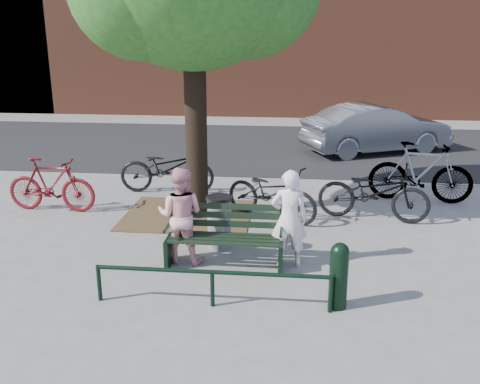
# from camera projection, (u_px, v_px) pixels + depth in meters

# --- Properties ---
(ground) EXTENTS (90.00, 90.00, 0.00)m
(ground) POSITION_uv_depth(u_px,v_px,m) (225.00, 266.00, 8.06)
(ground) COLOR gray
(ground) RESTS_ON ground
(dirt_pit) EXTENTS (2.40, 2.00, 0.02)m
(dirt_pit) POSITION_uv_depth(u_px,v_px,m) (188.00, 215.00, 10.25)
(dirt_pit) COLOR brown
(dirt_pit) RESTS_ON ground
(road) EXTENTS (40.00, 7.00, 0.01)m
(road) POSITION_uv_depth(u_px,v_px,m) (261.00, 146.00, 16.14)
(road) COLOR black
(road) RESTS_ON ground
(park_bench) EXTENTS (1.74, 0.54, 0.97)m
(park_bench) POSITION_uv_depth(u_px,v_px,m) (225.00, 235.00, 8.00)
(park_bench) COLOR black
(park_bench) RESTS_ON ground
(guard_railing) EXTENTS (3.06, 0.06, 0.51)m
(guard_railing) POSITION_uv_depth(u_px,v_px,m) (212.00, 278.00, 6.80)
(guard_railing) COLOR black
(guard_railing) RESTS_ON ground
(person_left) EXTENTS (0.55, 0.37, 1.50)m
(person_left) POSITION_uv_depth(u_px,v_px,m) (289.00, 219.00, 7.89)
(person_left) COLOR silver
(person_left) RESTS_ON ground
(person_right) EXTENTS (0.77, 0.63, 1.48)m
(person_right) POSITION_uv_depth(u_px,v_px,m) (181.00, 215.00, 8.05)
(person_right) COLOR pink
(person_right) RESTS_ON ground
(bollard) EXTENTS (0.24, 0.24, 0.89)m
(bollard) POSITION_uv_depth(u_px,v_px,m) (339.00, 273.00, 6.76)
(bollard) COLOR black
(bollard) RESTS_ON ground
(litter_bin) EXTENTS (0.42, 0.42, 0.87)m
(litter_bin) POSITION_uv_depth(u_px,v_px,m) (219.00, 222.00, 8.66)
(litter_bin) COLOR gray
(litter_bin) RESTS_ON ground
(bicycle_a) EXTENTS (2.07, 0.80, 1.07)m
(bicycle_a) POSITION_uv_depth(u_px,v_px,m) (167.00, 168.00, 11.54)
(bicycle_a) COLOR black
(bicycle_a) RESTS_ON ground
(bicycle_b) EXTENTS (1.79, 0.58, 1.07)m
(bicycle_b) POSITION_uv_depth(u_px,v_px,m) (51.00, 185.00, 10.36)
(bicycle_b) COLOR #590C10
(bicycle_b) RESTS_ON ground
(bicycle_c) EXTENTS (2.00, 1.50, 1.00)m
(bicycle_c) POSITION_uv_depth(u_px,v_px,m) (272.00, 193.00, 9.95)
(bicycle_c) COLOR black
(bicycle_c) RESTS_ON ground
(bicycle_d) EXTENTS (2.13, 0.91, 1.24)m
(bicycle_d) POSITION_uv_depth(u_px,v_px,m) (421.00, 172.00, 10.91)
(bicycle_d) COLOR gray
(bicycle_d) RESTS_ON ground
(bicycle_e) EXTENTS (2.14, 1.09, 1.07)m
(bicycle_e) POSITION_uv_depth(u_px,v_px,m) (374.00, 192.00, 9.87)
(bicycle_e) COLOR black
(bicycle_e) RESTS_ON ground
(parked_car) EXTENTS (4.42, 3.02, 1.38)m
(parked_car) POSITION_uv_depth(u_px,v_px,m) (376.00, 129.00, 15.21)
(parked_car) COLOR gray
(parked_car) RESTS_ON ground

